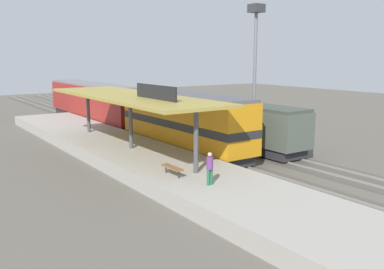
# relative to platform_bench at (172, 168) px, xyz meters

# --- Properties ---
(ground_plane) EXTENTS (120.00, 120.00, 0.00)m
(ground_plane) POSITION_rel_platform_bench_xyz_m (8.00, 7.71, -1.34)
(ground_plane) COLOR #5B564C
(track_near) EXTENTS (3.20, 110.00, 0.16)m
(track_near) POSITION_rel_platform_bench_xyz_m (6.00, 7.71, -1.31)
(track_near) COLOR #4E4941
(track_near) RESTS_ON ground
(track_far) EXTENTS (3.20, 110.00, 0.16)m
(track_far) POSITION_rel_platform_bench_xyz_m (10.60, 7.71, -1.31)
(track_far) COLOR #4E4941
(track_far) RESTS_ON ground
(platform) EXTENTS (6.00, 44.00, 0.90)m
(platform) POSITION_rel_platform_bench_xyz_m (1.40, 7.71, -0.89)
(platform) COLOR #9E998E
(platform) RESTS_ON ground
(station_canopy) EXTENTS (5.20, 18.00, 4.70)m
(station_canopy) POSITION_rel_platform_bench_xyz_m (1.40, 7.62, 3.19)
(station_canopy) COLOR #47474C
(station_canopy) RESTS_ON platform
(platform_bench) EXTENTS (0.44, 1.70, 0.50)m
(platform_bench) POSITION_rel_platform_bench_xyz_m (0.00, 0.00, 0.00)
(platform_bench) COLOR #333338
(platform_bench) RESTS_ON platform
(locomotive) EXTENTS (2.93, 14.43, 4.44)m
(locomotive) POSITION_rel_platform_bench_xyz_m (6.00, 7.94, 1.07)
(locomotive) COLOR #28282D
(locomotive) RESTS_ON track_near
(passenger_carriage_single) EXTENTS (2.90, 20.00, 4.24)m
(passenger_carriage_single) POSITION_rel_platform_bench_xyz_m (6.00, 25.94, 0.97)
(passenger_carriage_single) COLOR #28282D
(passenger_carriage_single) RESTS_ON track_near
(freight_car) EXTENTS (2.80, 12.00, 3.54)m
(freight_car) POSITION_rel_platform_bench_xyz_m (10.60, 6.14, 0.63)
(freight_car) COLOR #28282D
(freight_car) RESTS_ON track_far
(light_mast) EXTENTS (1.10, 1.10, 11.70)m
(light_mast) POSITION_rel_platform_bench_xyz_m (13.80, 8.40, 7.05)
(light_mast) COLOR slate
(light_mast) RESTS_ON ground
(person_waiting) EXTENTS (0.34, 0.34, 1.71)m
(person_waiting) POSITION_rel_platform_bench_xyz_m (0.63, -2.58, 0.51)
(person_waiting) COLOR #23603D
(person_waiting) RESTS_ON platform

